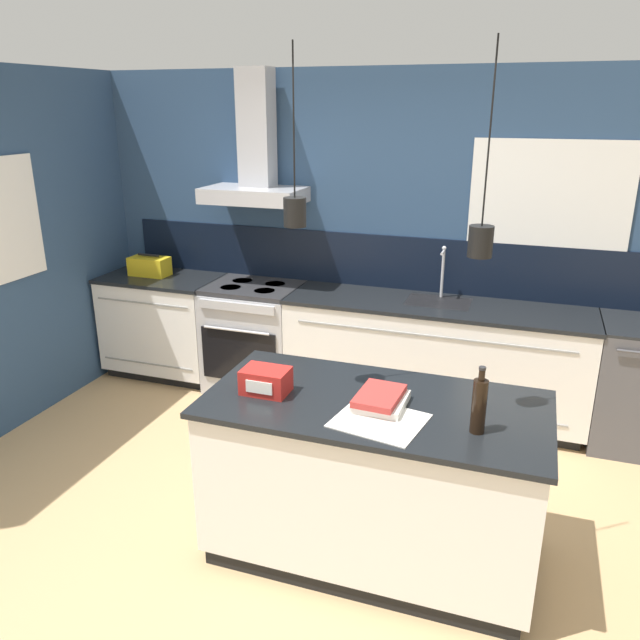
{
  "coord_description": "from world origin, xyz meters",
  "views": [
    {
      "loc": [
        1.16,
        -2.82,
        2.34
      ],
      "look_at": [
        -0.04,
        0.67,
        1.05
      ],
      "focal_mm": 35.0,
      "sensor_mm": 36.0,
      "label": 1
    }
  ],
  "objects_px": {
    "oven_range": "(255,337)",
    "red_supply_box": "(266,381)",
    "bottle_on_island": "(479,405)",
    "book_stack": "(380,400)",
    "dishwasher": "(640,385)",
    "yellow_toolbox": "(150,266)"
  },
  "relations": [
    {
      "from": "oven_range",
      "to": "red_supply_box",
      "type": "distance_m",
      "value": 2.1
    },
    {
      "from": "oven_range",
      "to": "yellow_toolbox",
      "type": "xyz_separation_m",
      "value": [
        -0.99,
        0.0,
        0.54
      ]
    },
    {
      "from": "oven_range",
      "to": "bottle_on_island",
      "type": "bearing_deg",
      "value": -43.23
    },
    {
      "from": "book_stack",
      "to": "red_supply_box",
      "type": "height_order",
      "value": "red_supply_box"
    },
    {
      "from": "bottle_on_island",
      "to": "oven_range",
      "type": "bearing_deg",
      "value": 136.77
    },
    {
      "from": "dishwasher",
      "to": "yellow_toolbox",
      "type": "bearing_deg",
      "value": 180.0
    },
    {
      "from": "dishwasher",
      "to": "book_stack",
      "type": "height_order",
      "value": "book_stack"
    },
    {
      "from": "oven_range",
      "to": "red_supply_box",
      "type": "bearing_deg",
      "value": -63.15
    },
    {
      "from": "bottle_on_island",
      "to": "book_stack",
      "type": "distance_m",
      "value": 0.5
    },
    {
      "from": "bottle_on_island",
      "to": "book_stack",
      "type": "height_order",
      "value": "bottle_on_island"
    },
    {
      "from": "oven_range",
      "to": "book_stack",
      "type": "distance_m",
      "value": 2.39
    },
    {
      "from": "yellow_toolbox",
      "to": "oven_range",
      "type": "bearing_deg",
      "value": -0.25
    },
    {
      "from": "dishwasher",
      "to": "yellow_toolbox",
      "type": "height_order",
      "value": "yellow_toolbox"
    },
    {
      "from": "oven_range",
      "to": "yellow_toolbox",
      "type": "distance_m",
      "value": 1.12
    },
    {
      "from": "bottle_on_island",
      "to": "red_supply_box",
      "type": "distance_m",
      "value": 1.09
    },
    {
      "from": "book_stack",
      "to": "yellow_toolbox",
      "type": "relative_size",
      "value": 0.91
    },
    {
      "from": "book_stack",
      "to": "red_supply_box",
      "type": "relative_size",
      "value": 1.29
    },
    {
      "from": "oven_range",
      "to": "yellow_toolbox",
      "type": "relative_size",
      "value": 2.68
    },
    {
      "from": "bottle_on_island",
      "to": "red_supply_box",
      "type": "relative_size",
      "value": 1.35
    },
    {
      "from": "yellow_toolbox",
      "to": "bottle_on_island",
      "type": "bearing_deg",
      "value": -32.24
    },
    {
      "from": "red_supply_box",
      "to": "yellow_toolbox",
      "type": "relative_size",
      "value": 0.71
    },
    {
      "from": "dishwasher",
      "to": "bottle_on_island",
      "type": "height_order",
      "value": "bottle_on_island"
    }
  ]
}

